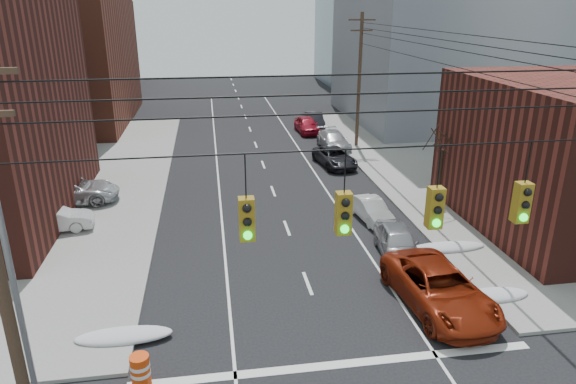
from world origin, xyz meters
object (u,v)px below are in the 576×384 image
object	(u,v)px
parked_car_b	(371,210)
lot_car_d	(6,183)
parked_car_a	(398,242)
parked_car_d	(334,140)
lot_car_a	(53,219)
parked_car_c	(335,157)
red_pickup	(439,288)
construction_barrel	(141,371)
parked_car_f	(314,120)
parked_car_e	(307,125)
lot_car_b	(72,191)

from	to	relation	value
parked_car_b	lot_car_d	bearing A→B (deg)	153.71
parked_car_a	parked_car_d	bearing A→B (deg)	92.15
parked_car_b	lot_car_a	distance (m)	17.31
parked_car_c	red_pickup	bearing A→B (deg)	-99.18
parked_car_a	parked_car_b	xyz separation A→B (m)	(0.10, 4.48, -0.13)
parked_car_c	construction_barrel	size ratio (longest dim) A/B	4.33
parked_car_a	lot_car_a	xyz separation A→B (m)	(-17.19, 5.32, 0.06)
parked_car_f	construction_barrel	xyz separation A→B (m)	(-12.90, -35.34, -0.16)
parked_car_b	parked_car_e	distance (m)	21.31
parked_car_e	parked_car_a	bearing A→B (deg)	-93.83
red_pickup	parked_car_a	xyz separation A→B (m)	(-0.07, 4.55, -0.11)
parked_car_b	parked_car_d	distance (m)	15.31
parked_car_a	lot_car_a	world-z (taller)	parked_car_a
parked_car_d	lot_car_d	bearing A→B (deg)	-164.32
parked_car_d	parked_car_f	distance (m)	8.19
parked_car_d	lot_car_d	size ratio (longest dim) A/B	1.39
parked_car_f	lot_car_b	bearing A→B (deg)	-132.74
parked_car_f	lot_car_a	distance (m)	29.38
lot_car_b	construction_barrel	bearing A→B (deg)	-163.33
parked_car_c	parked_car_f	xyz separation A→B (m)	(1.06, 12.93, 0.07)
parked_car_b	parked_car_c	distance (m)	10.51
construction_barrel	red_pickup	bearing A→B (deg)	14.19
parked_car_c	lot_car_a	size ratio (longest dim) A/B	1.22
parked_car_d	parked_car_e	distance (m)	6.18
parked_car_f	lot_car_b	distance (m)	26.27
red_pickup	lot_car_b	bearing A→B (deg)	135.59
red_pickup	parked_car_d	world-z (taller)	red_pickup
red_pickup	construction_barrel	bearing A→B (deg)	-170.96
parked_car_c	parked_car_d	bearing A→B (deg)	69.62
red_pickup	construction_barrel	size ratio (longest dim) A/B	5.47
parked_car_e	lot_car_d	size ratio (longest dim) A/B	1.24
parked_car_d	parked_car_a	bearing A→B (deg)	-96.90
parked_car_b	parked_car_d	xyz separation A→B (m)	(1.50, 15.24, 0.12)
parked_car_f	construction_barrel	distance (m)	37.62
red_pickup	parked_car_a	bearing A→B (deg)	85.76
red_pickup	parked_car_d	bearing A→B (deg)	81.24
parked_car_b	lot_car_b	bearing A→B (deg)	156.58
parked_car_b	lot_car_a	size ratio (longest dim) A/B	0.94
lot_car_d	construction_barrel	distance (m)	22.22
lot_car_a	lot_car_b	world-z (taller)	lot_car_b
red_pickup	parked_car_b	bearing A→B (deg)	84.64
parked_car_f	parked_car_d	bearing A→B (deg)	-87.10
parked_car_e	parked_car_f	xyz separation A→B (m)	(1.15, 2.12, -0.03)
red_pickup	lot_car_b	xyz separation A→B (m)	(-17.25, 14.10, 0.06)
parked_car_d	parked_car_b	bearing A→B (deg)	-97.87
parked_car_a	lot_car_d	bearing A→B (deg)	157.74
parked_car_c	parked_car_e	distance (m)	10.81
parked_car_a	parked_car_b	world-z (taller)	parked_car_a
parked_car_f	lot_car_d	xyz separation A→B (m)	(-23.44, -15.78, 0.03)
parked_car_b	parked_car_f	size ratio (longest dim) A/B	0.83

